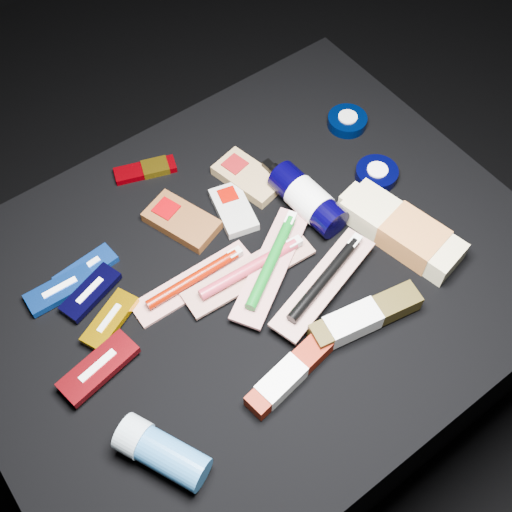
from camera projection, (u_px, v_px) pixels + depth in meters
ground at (253, 363)px, 1.44m from camera, size 3.00×3.00×0.00m
cloth_table at (253, 323)px, 1.27m from camera, size 0.98×0.78×0.40m
luna_bar_0 at (86, 269)px, 1.09m from camera, size 0.11×0.05×0.01m
luna_bar_1 at (61, 290)px, 1.07m from camera, size 0.12×0.05×0.02m
luna_bar_2 at (91, 292)px, 1.06m from camera, size 0.12×0.07×0.01m
luna_bar_3 at (110, 320)px, 1.03m from camera, size 0.11×0.08×0.01m
luna_bar_4 at (99, 368)px, 0.98m from camera, size 0.13×0.07×0.02m
clif_bar_0 at (179, 220)px, 1.14m from camera, size 0.11×0.15×0.02m
clif_bar_1 at (233, 208)px, 1.16m from camera, size 0.08×0.12×0.02m
clif_bar_2 at (246, 176)px, 1.20m from camera, size 0.09×0.14×0.02m
power_bar at (149, 169)px, 1.21m from camera, size 0.12×0.07×0.01m
lotion_bottle at (308, 199)px, 1.14m from camera, size 0.07×0.20×0.06m
cream_tin_upper at (347, 121)px, 1.27m from camera, size 0.08×0.08×0.02m
cream_tin_lower at (377, 174)px, 1.20m from camera, size 0.08×0.08×0.02m
bodywash_bottle at (403, 232)px, 1.11m from camera, size 0.12×0.24×0.05m
deodorant_stick at (161, 452)px, 0.91m from camera, size 0.11×0.15×0.06m
toothbrush_pack_0 at (195, 280)px, 1.08m from camera, size 0.22×0.06×0.02m
toothbrush_pack_1 at (251, 270)px, 1.08m from camera, size 0.24×0.07×0.03m
toothbrush_pack_2 at (272, 262)px, 1.08m from camera, size 0.23×0.17×0.03m
toothbrush_pack_3 at (325, 280)px, 1.05m from camera, size 0.24×0.12×0.03m
toothpaste_carton_red at (288, 375)px, 0.98m from camera, size 0.17×0.06×0.03m
toothpaste_carton_green at (361, 319)px, 1.02m from camera, size 0.19×0.08×0.04m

